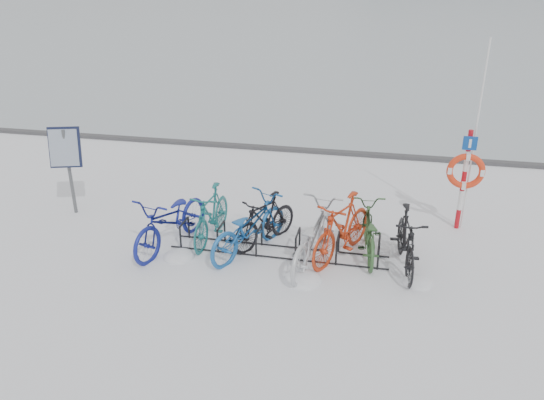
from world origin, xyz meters
name	(u,v)px	position (x,y,z in m)	size (l,w,h in m)	color
ground	(278,253)	(0.00, 0.00, 0.00)	(900.00, 900.00, 0.00)	white
quay_edge	(319,151)	(0.00, 5.90, 0.05)	(400.00, 0.25, 0.10)	#3F3F42
bike_rack	(278,244)	(0.00, 0.00, 0.18)	(4.00, 0.48, 0.46)	black
info_board	(66,152)	(-4.59, 0.80, 1.35)	(0.67, 0.41, 1.88)	#595B5E
lifebuoy_station	(466,171)	(3.31, 1.69, 1.24)	(0.71, 0.22, 3.69)	#B20E17
bike_0	(171,219)	(-1.98, -0.14, 0.56)	(0.74, 2.13, 1.12)	navy
bike_1	(211,213)	(-1.36, 0.29, 0.53)	(0.50, 1.78, 1.07)	#196668
bike_2	(249,225)	(-0.54, -0.04, 0.53)	(0.71, 2.03, 1.07)	#1B589F
bike_3	(265,219)	(-0.32, 0.34, 0.50)	(0.47, 1.66, 1.00)	black
bike_4	(312,235)	(0.65, -0.23, 0.55)	(0.74, 2.12, 1.11)	#ADB1B5
bike_5	(342,226)	(1.13, 0.15, 0.58)	(0.55, 1.95, 1.17)	#B93113
bike_6	(369,230)	(1.60, 0.35, 0.47)	(0.62, 1.79, 0.94)	#31572D
bike_7	(406,239)	(2.24, -0.03, 0.55)	(0.51, 1.82, 1.09)	black
snow_drifts	(277,263)	(0.05, -0.37, 0.00)	(5.41, 1.90, 0.23)	white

